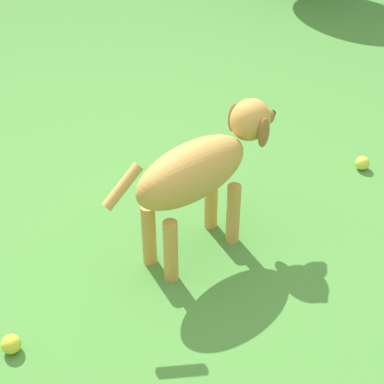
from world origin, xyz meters
TOP-DOWN VIEW (x-y plane):
  - ground at (0.00, 0.00)m, footprint 14.00×14.00m
  - dog at (-0.20, -0.26)m, footprint 0.32×0.80m
  - tennis_ball_0 at (-0.07, -1.19)m, footprint 0.07×0.07m
  - tennis_ball_1 at (-0.37, 0.54)m, footprint 0.07×0.07m

SIDE VIEW (x-z plane):
  - ground at x=0.00m, z-range 0.00..0.00m
  - tennis_ball_0 at x=-0.07m, z-range 0.00..0.07m
  - tennis_ball_1 at x=-0.37m, z-range 0.00..0.07m
  - dog at x=-0.20m, z-range 0.09..0.65m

